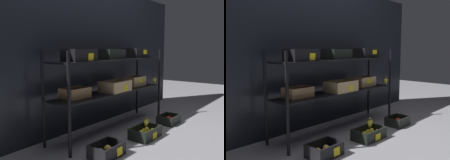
{
  "view_description": "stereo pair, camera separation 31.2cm",
  "coord_description": "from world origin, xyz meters",
  "views": [
    {
      "loc": [
        -2.45,
        -1.89,
        1.03
      ],
      "look_at": [
        0.0,
        0.0,
        0.63
      ],
      "focal_mm": 40.45,
      "sensor_mm": 36.0,
      "label": 1
    },
    {
      "loc": [
        -2.25,
        -2.13,
        1.03
      ],
      "look_at": [
        0.0,
        0.0,
        0.63
      ],
      "focal_mm": 40.45,
      "sensor_mm": 36.0,
      "label": 2
    }
  ],
  "objects": [
    {
      "name": "ground_plane",
      "position": [
        0.0,
        0.0,
        0.0
      ],
      "size": [
        10.0,
        10.0,
        0.0
      ],
      "primitive_type": "plane",
      "color": "gray"
    },
    {
      "name": "storefront_wall",
      "position": [
        0.0,
        0.39,
        0.92
      ],
      "size": [
        4.19,
        0.12,
        1.85
      ],
      "primitive_type": "cube",
      "color": "black",
      "rests_on": "ground_plane"
    },
    {
      "name": "display_rack",
      "position": [
        0.03,
        0.0,
        0.7
      ],
      "size": [
        1.9,
        0.42,
        1.02
      ],
      "color": "black",
      "rests_on": "ground_plane"
    },
    {
      "name": "crate_ground_apple_gold",
      "position": [
        -0.67,
        -0.45,
        0.05
      ],
      "size": [
        0.32,
        0.24,
        0.13
      ],
      "color": "black",
      "rests_on": "ground_plane"
    },
    {
      "name": "crate_ground_lemon",
      "position": [
        -0.0,
        -0.48,
        0.05
      ],
      "size": [
        0.37,
        0.24,
        0.13
      ],
      "color": "black",
      "rests_on": "ground_plane"
    },
    {
      "name": "crate_ground_apple_red",
      "position": [
        0.67,
        -0.46,
        0.05
      ],
      "size": [
        0.3,
        0.23,
        0.12
      ],
      "color": "black",
      "rests_on": "ground_plane"
    },
    {
      "name": "banana_bunch_loose",
      "position": [
        0.01,
        -0.49,
        0.18
      ],
      "size": [
        0.12,
        0.04,
        0.12
      ],
      "color": "brown",
      "rests_on": "crate_ground_lemon"
    }
  ]
}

